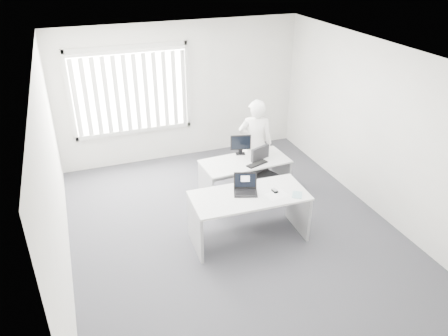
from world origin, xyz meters
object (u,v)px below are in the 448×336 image
object	(u,v)px
desk_far	(245,171)
monitor	(241,145)
person	(255,144)
laptop	(246,186)
office_chair	(265,182)
desk_near	(249,207)

from	to	relation	value
desk_far	monitor	world-z (taller)	monitor
person	laptop	distance (m)	1.70
office_chair	laptop	bearing A→B (deg)	-149.22
desk_far	person	world-z (taller)	person
office_chair	laptop	distance (m)	1.43
desk_far	laptop	xyz separation A→B (m)	(-0.48, -1.17, 0.42)
office_chair	monitor	size ratio (longest dim) A/B	2.56
laptop	desk_far	bearing A→B (deg)	87.08
laptop	person	bearing A→B (deg)	80.84
desk_far	person	size ratio (longest dim) A/B	0.93
office_chair	person	bearing A→B (deg)	67.73
office_chair	laptop	world-z (taller)	laptop
desk_near	office_chair	distance (m)	1.32
desk_near	person	bearing A→B (deg)	65.01
desk_far	person	bearing A→B (deg)	40.39
office_chair	monitor	distance (m)	0.80
desk_far	person	distance (m)	0.57
desk_near	person	world-z (taller)	person
desk_far	desk_near	bearing A→B (deg)	-113.34
laptop	monitor	bearing A→B (deg)	90.25
office_chair	person	distance (m)	0.74
desk_near	person	size ratio (longest dim) A/B	1.04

